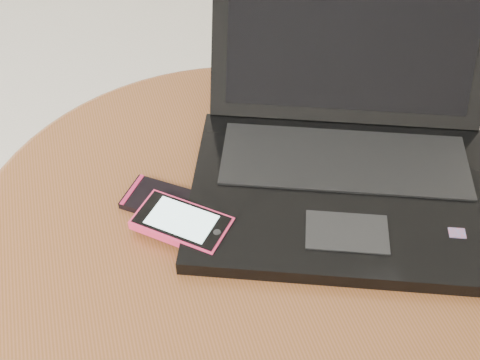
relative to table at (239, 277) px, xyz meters
name	(u,v)px	position (x,y,z in m)	size (l,w,h in m)	color
table	(239,277)	(0.00, 0.00, 0.00)	(0.70, 0.70, 0.56)	#612A15
laptop	(346,147)	(0.16, 0.05, 0.16)	(0.50, 0.50, 0.24)	black
phone_black	(166,202)	(-0.08, 0.05, 0.12)	(0.12, 0.11, 0.01)	black
phone_pink	(182,223)	(-0.07, 0.00, 0.14)	(0.13, 0.12, 0.01)	#E82B5A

